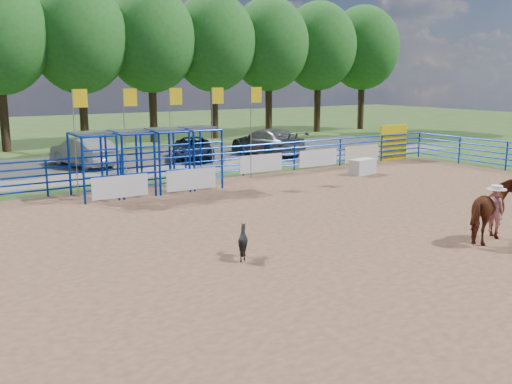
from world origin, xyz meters
TOP-DOWN VIEW (x-y plane):
  - ground at (0.00, 0.00)m, footprint 120.00×120.00m
  - arena_dirt at (0.00, 0.00)m, footprint 30.00×20.00m
  - gravel_strip at (0.00, 17.00)m, footprint 40.00×10.00m
  - announcer_table at (8.12, 7.29)m, footprint 1.50×0.91m
  - horse_and_rider at (3.32, -3.36)m, footprint 2.29×1.51m
  - calf at (-3.44, -0.75)m, footprint 0.91×0.86m
  - car_b at (-2.58, 17.00)m, footprint 2.69×4.92m
  - car_c at (3.48, 16.33)m, footprint 3.71×5.01m
  - car_d at (8.02, 15.59)m, footprint 2.47×5.67m
  - perimeter_fence at (0.00, 0.00)m, footprint 30.10×20.10m
  - chute_assembly at (-1.90, 8.84)m, footprint 19.32×2.41m
  - treeline at (0.00, 26.00)m, footprint 56.40×6.40m

SIDE VIEW (x-z plane):
  - ground at x=0.00m, z-range 0.00..0.00m
  - gravel_strip at x=0.00m, z-range 0.00..0.01m
  - arena_dirt at x=0.00m, z-range 0.00..0.02m
  - announcer_table at x=8.12m, z-range 0.02..0.77m
  - calf at x=-3.44m, z-range 0.02..0.86m
  - car_c at x=3.48m, z-range 0.01..1.28m
  - perimeter_fence at x=0.00m, z-range 0.00..1.50m
  - car_b at x=-2.58m, z-range 0.01..1.55m
  - car_d at x=8.02m, z-range 0.01..1.63m
  - horse_and_rider at x=3.32m, z-range -0.19..2.09m
  - chute_assembly at x=-1.90m, z-range -0.84..3.36m
  - treeline at x=0.00m, z-range 1.91..13.15m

